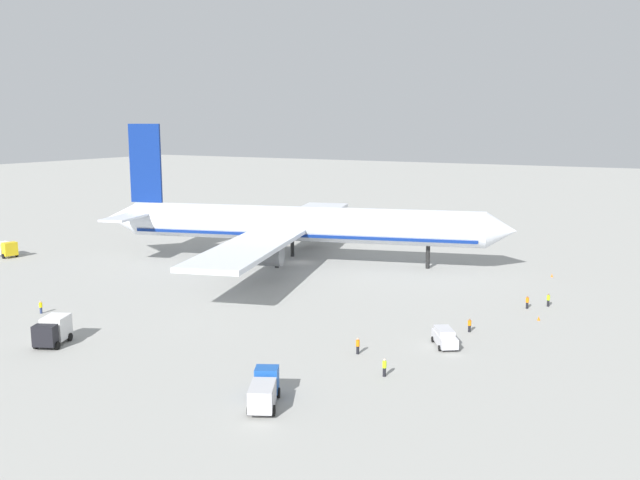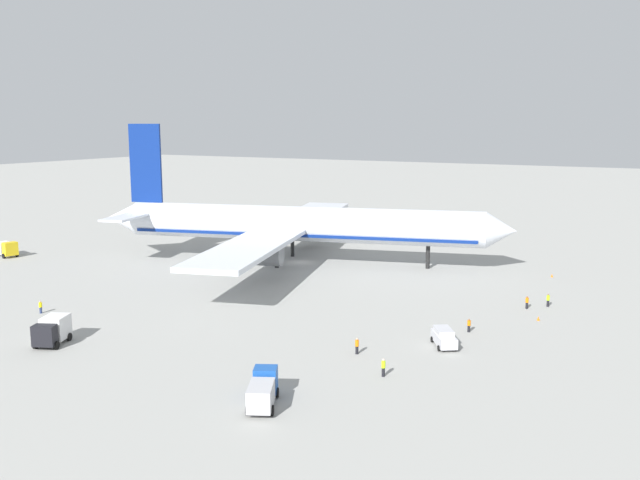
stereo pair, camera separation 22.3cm
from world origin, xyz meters
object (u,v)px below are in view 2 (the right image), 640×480
Objects in this scene: service_truck_0 at (263,390)px; ground_worker_3 at (469,325)px; ground_worker_5 at (548,300)px; ground_worker_0 at (357,346)px; ground_worker_4 at (527,302)px; traffic_cone_1 at (552,275)px; airliner at (294,224)px; service_truck_2 at (52,330)px; traffic_cone_0 at (538,318)px; baggage_cart_0 at (416,228)px; service_truck_3 at (6,248)px; service_van at (444,337)px; ground_worker_1 at (383,367)px; ground_worker_2 at (41,307)px.

ground_worker_3 is at bearing 72.27° from service_truck_0.
ground_worker_5 reaches higher than ground_worker_3.
ground_worker_0 is 1.03× the size of ground_worker_4.
ground_worker_4 is (11.75, 26.85, -0.03)m from ground_worker_0.
service_truck_0 reaches higher than traffic_cone_1.
airliner is 13.76× the size of service_truck_2.
traffic_cone_0 is (14.22, 22.02, -0.63)m from ground_worker_0.
service_truck_2 is 95.25m from baggage_cart_0.
service_truck_0 is 64.87m from traffic_cone_1.
service_truck_3 is 9.96× the size of traffic_cone_1.
service_truck_3 is at bearing 157.22° from service_truck_0.
traffic_cone_0 is (44.99, 35.41, -1.37)m from service_truck_2.
service_van reaches higher than ground_worker_1.
ground_worker_2 is at bearing -165.78° from service_van.
traffic_cone_1 is (6.07, 52.27, -0.63)m from ground_worker_1.
ground_worker_3 is at bearing 80.36° from ground_worker_1.
service_truck_2 is 74.07m from traffic_cone_1.
ground_worker_3 is at bearing 82.03° from service_van.
ground_worker_1 reaches higher than baggage_cart_0.
ground_worker_4 is 0.97× the size of ground_worker_5.
service_truck_0 is at bearing -94.52° from ground_worker_0.
ground_worker_3 is 34.58m from traffic_cone_1.
service_truck_2 is at bearing -31.85° from service_truck_3.
service_van is at bearing -102.89° from ground_worker_4.
airliner reaches higher than ground_worker_0.
traffic_cone_1 is at bearing 84.49° from service_van.
baggage_cart_0 is 71.31m from traffic_cone_0.
service_van reaches higher than ground_worker_5.
airliner is at bearing 75.15° from ground_worker_2.
ground_worker_0 is 3.21× the size of traffic_cone_0.
ground_worker_1 is 1.08× the size of ground_worker_2.
ground_worker_1 is at bearing -49.97° from airliner.
ground_worker_1 is (29.90, -86.25, 0.21)m from baggage_cart_0.
service_truck_0 is 1.18× the size of service_truck_2.
ground_worker_2 is 2.99× the size of traffic_cone_1.
ground_worker_0 is at bearing 137.84° from ground_worker_1.
airliner is 42.01× the size of ground_worker_4.
service_truck_3 is at bearing -176.85° from traffic_cone_0.
ground_worker_4 is (36.60, -54.82, 0.17)m from baggage_cart_0.
ground_worker_3 is (0.89, 6.35, -0.22)m from service_van.
service_truck_3 is at bearing -161.20° from traffic_cone_1.
ground_worker_1 is 28.14m from traffic_cone_0.
traffic_cone_0 is (93.67, 5.16, -1.23)m from service_truck_3.
ground_worker_5 is at bearing -11.12° from airliner.
ground_worker_4 reaches higher than traffic_cone_1.
service_truck_2 is 2.97× the size of ground_worker_0.
baggage_cart_0 is at bearing 136.63° from traffic_cone_1.
ground_worker_4 is 5.46m from traffic_cone_0.
baggage_cart_0 is 4.68× the size of traffic_cone_1.
ground_worker_4 is at bearing 77.96° from ground_worker_1.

